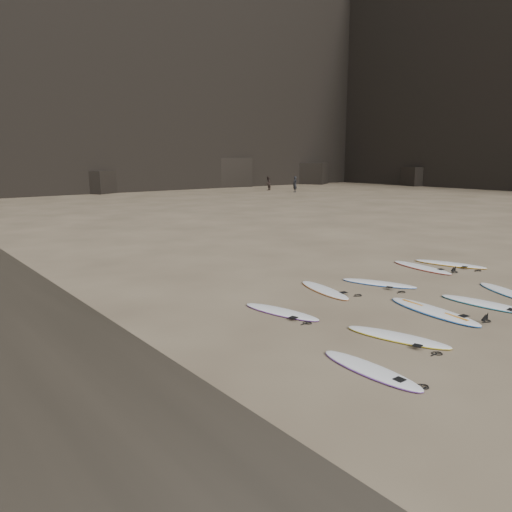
{
  "coord_description": "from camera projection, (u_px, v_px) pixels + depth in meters",
  "views": [
    {
      "loc": [
        -11.3,
        -6.43,
        3.86
      ],
      "look_at": [
        -4.06,
        2.76,
        1.5
      ],
      "focal_mm": 35.0,
      "sensor_mm": 36.0,
      "label": 1
    }
  ],
  "objects": [
    {
      "name": "ground",
      "position": [
        450.0,
        312.0,
        12.57
      ],
      "size": [
        240.0,
        240.0,
        0.0
      ],
      "primitive_type": "plane",
      "color": "#897559",
      "rests_on": "ground"
    },
    {
      "name": "person_a",
      "position": [
        295.0,
        184.0,
        53.27
      ],
      "size": [
        0.52,
        0.68,
        1.68
      ],
      "primitive_type": "imported",
      "rotation": [
        0.0,
        0.0,
        4.5
      ],
      "color": "black",
      "rests_on": "ground"
    },
    {
      "name": "surfboard_2",
      "position": [
        433.0,
        311.0,
        12.48
      ],
      "size": [
        1.02,
        2.79,
        0.1
      ],
      "primitive_type": "ellipsoid",
      "rotation": [
        0.0,
        0.0,
        -0.14
      ],
      "color": "white",
      "rests_on": "ground"
    },
    {
      "name": "surfboard_4",
      "position": [
        507.0,
        292.0,
        14.2
      ],
      "size": [
        1.46,
        2.28,
        0.08
      ],
      "primitive_type": "ellipsoid",
      "rotation": [
        0.0,
        0.0,
        -0.44
      ],
      "color": "white",
      "rests_on": "ground"
    },
    {
      "name": "surfboard_3",
      "position": [
        487.0,
        304.0,
        13.06
      ],
      "size": [
        0.83,
        2.5,
        0.09
      ],
      "primitive_type": "ellipsoid",
      "rotation": [
        0.0,
        0.0,
        0.1
      ],
      "color": "white",
      "rests_on": "ground"
    },
    {
      "name": "surfboard_8",
      "position": [
        422.0,
        267.0,
        17.37
      ],
      "size": [
        0.91,
        2.53,
        0.09
      ],
      "primitive_type": "ellipsoid",
      "rotation": [
        0.0,
        0.0,
        -0.13
      ],
      "color": "white",
      "rests_on": "ground"
    },
    {
      "name": "surfboard_6",
      "position": [
        324.0,
        290.0,
        14.46
      ],
      "size": [
        1.03,
        2.35,
        0.08
      ],
      "primitive_type": "ellipsoid",
      "rotation": [
        0.0,
        0.0,
        -0.22
      ],
      "color": "white",
      "rests_on": "ground"
    },
    {
      "name": "surfboard_1",
      "position": [
        397.0,
        337.0,
        10.71
      ],
      "size": [
        1.17,
        2.36,
        0.08
      ],
      "primitive_type": "ellipsoid",
      "rotation": [
        0.0,
        0.0,
        0.28
      ],
      "color": "white",
      "rests_on": "ground"
    },
    {
      "name": "surfboard_7",
      "position": [
        379.0,
        283.0,
        15.22
      ],
      "size": [
        1.41,
        2.32,
        0.08
      ],
      "primitive_type": "ellipsoid",
      "rotation": [
        0.0,
        0.0,
        0.41
      ],
      "color": "white",
      "rests_on": "ground"
    },
    {
      "name": "headland",
      "position": [
        202.0,
        11.0,
        60.44
      ],
      "size": [
        170.0,
        101.0,
        63.47
      ],
      "color": "black",
      "rests_on": "ground"
    },
    {
      "name": "surfboard_5",
      "position": [
        281.0,
        312.0,
        12.44
      ],
      "size": [
        1.02,
        2.28,
        0.08
      ],
      "primitive_type": "ellipsoid",
      "rotation": [
        0.0,
        0.0,
        0.23
      ],
      "color": "white",
      "rests_on": "ground"
    },
    {
      "name": "surfboard_9",
      "position": [
        450.0,
        264.0,
        17.9
      ],
      "size": [
        1.28,
        2.57,
        0.09
      ],
      "primitive_type": "ellipsoid",
      "rotation": [
        0.0,
        0.0,
        0.29
      ],
      "color": "white",
      "rests_on": "ground"
    },
    {
      "name": "surfboard_0",
      "position": [
        370.0,
        369.0,
        9.08
      ],
      "size": [
        0.56,
        2.23,
        0.08
      ],
      "primitive_type": "ellipsoid",
      "rotation": [
        0.0,
        0.0,
        -0.01
      ],
      "color": "white",
      "rests_on": "ground"
    },
    {
      "name": "person_b",
      "position": [
        268.0,
        183.0,
        56.37
      ],
      "size": [
        0.92,
        0.84,
        1.54
      ],
      "primitive_type": "imported",
      "rotation": [
        0.0,
        0.0,
        3.57
      ],
      "color": "black",
      "rests_on": "ground"
    }
  ]
}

